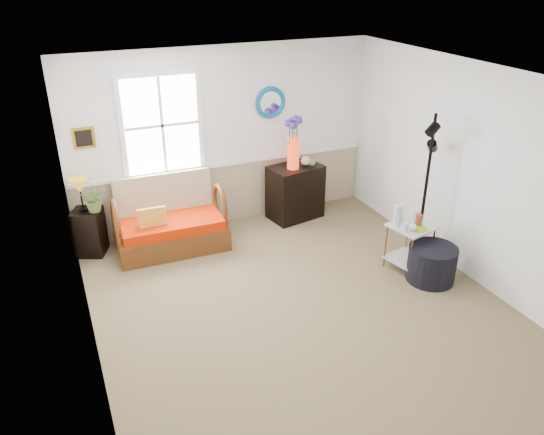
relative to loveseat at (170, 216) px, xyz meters
name	(u,v)px	position (x,y,z in m)	size (l,w,h in m)	color
floor	(300,306)	(1.01, -1.97, -0.48)	(4.50, 5.00, 0.01)	brown
ceiling	(306,79)	(1.01, -1.97, 2.12)	(4.50, 5.00, 0.01)	white
walls	(303,204)	(1.01, -1.97, 0.82)	(4.51, 5.01, 2.60)	white
wainscot	(228,193)	(1.01, 0.51, -0.03)	(4.46, 0.02, 0.90)	tan
chair_rail	(227,163)	(1.01, 0.50, 0.44)	(4.46, 0.04, 0.06)	white
window	(162,125)	(0.11, 0.50, 1.12)	(1.14, 0.06, 1.44)	white
picture	(84,138)	(-0.91, 0.51, 1.07)	(0.28, 0.03, 0.28)	gold
mirror	(270,103)	(1.71, 0.51, 1.27)	(0.47, 0.47, 0.07)	#01679A
loveseat	(170,216)	(0.00, 0.00, 0.00)	(1.47, 0.83, 0.96)	#5B3416
throw_pillow	(153,221)	(-0.26, -0.12, 0.02)	(0.37, 0.09, 0.37)	#D16D0A
lamp_stand	(90,232)	(-1.04, 0.28, -0.16)	(0.36, 0.36, 0.64)	black
table_lamp	(81,195)	(-1.07, 0.28, 0.39)	(0.25, 0.25, 0.46)	#B1801A
potted_plant	(95,202)	(-0.92, 0.20, 0.30)	(0.32, 0.35, 0.28)	#4F7137
cabinet	(295,192)	(1.99, 0.19, -0.06)	(0.78, 0.50, 0.83)	black
flower_vase	(293,143)	(1.91, 0.13, 0.74)	(0.23, 0.23, 0.77)	red
side_table	(409,247)	(2.65, -1.77, -0.17)	(0.48, 0.48, 0.61)	#9F6C32
tabletop_items	(410,216)	(2.63, -1.75, 0.26)	(0.42, 0.42, 0.25)	silver
floor_lamp	(426,189)	(2.97, -1.57, 0.50)	(0.28, 0.28, 1.97)	black
ottoman	(432,264)	(2.75, -2.11, -0.25)	(0.59, 0.59, 0.46)	black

